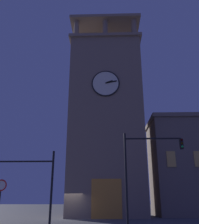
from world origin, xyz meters
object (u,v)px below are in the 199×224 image
traffic_signal_near (31,177)px  traffic_signal_far (144,162)px  no_horn_sign (1,190)px  clocktower (106,121)px

traffic_signal_near → traffic_signal_far: bearing=-177.6°
traffic_signal_near → traffic_signal_far: 8.14m
traffic_signal_far → no_horn_sign: size_ratio=2.07×
no_horn_sign → traffic_signal_near: bearing=-165.6°
traffic_signal_far → no_horn_sign: 10.15m
traffic_signal_far → clocktower: bearing=-78.0°
clocktower → no_horn_sign: (7.16, 13.84, -9.09)m
traffic_signal_near → traffic_signal_far: traffic_signal_far is taller
clocktower → traffic_signal_far: (-2.77, 13.02, -7.18)m
no_horn_sign → clocktower: bearing=-117.4°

